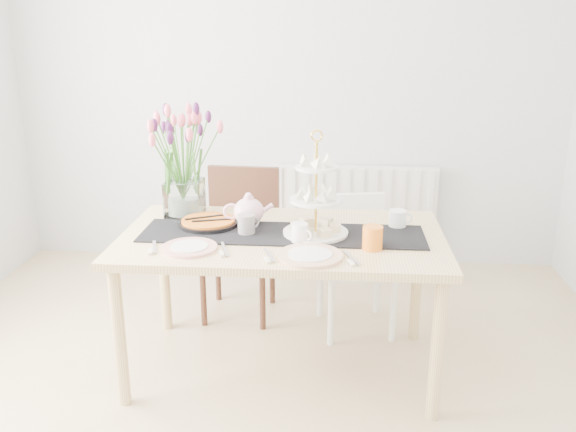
# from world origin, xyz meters

# --- Properties ---
(room_shell) EXTENTS (4.50, 4.50, 4.50)m
(room_shell) POSITION_xyz_m (0.00, 0.00, 1.30)
(room_shell) COLOR tan
(room_shell) RESTS_ON ground
(radiator) EXTENTS (1.20, 0.08, 0.60)m
(radiator) POSITION_xyz_m (0.50, 2.19, 0.45)
(radiator) COLOR white
(radiator) RESTS_ON room_shell
(dining_table) EXTENTS (1.60, 0.90, 0.75)m
(dining_table) POSITION_xyz_m (0.10, 0.67, 0.67)
(dining_table) COLOR tan
(dining_table) RESTS_ON ground
(chair_brown) EXTENTS (0.47, 0.47, 0.90)m
(chair_brown) POSITION_xyz_m (-0.22, 1.36, 0.53)
(chair_brown) COLOR #3B1F15
(chair_brown) RESTS_ON ground
(chair_white) EXTENTS (0.46, 0.46, 0.79)m
(chair_white) POSITION_xyz_m (0.48, 1.22, 0.45)
(chair_white) COLOR white
(chair_white) RESTS_ON ground
(table_runner) EXTENTS (1.40, 0.35, 0.01)m
(table_runner) POSITION_xyz_m (0.10, 0.67, 0.75)
(table_runner) COLOR black
(table_runner) RESTS_ON dining_table
(tulip_vase) EXTENTS (0.69, 0.69, 0.60)m
(tulip_vase) POSITION_xyz_m (-0.46, 0.96, 1.13)
(tulip_vase) COLOR silver
(tulip_vase) RESTS_ON dining_table
(cake_stand) EXTENTS (0.32, 0.32, 0.47)m
(cake_stand) POSITION_xyz_m (0.27, 0.67, 0.89)
(cake_stand) COLOR gold
(cake_stand) RESTS_ON dining_table
(teapot) EXTENTS (0.28, 0.24, 0.16)m
(teapot) POSITION_xyz_m (-0.08, 0.79, 0.83)
(teapot) COLOR silver
(teapot) RESTS_ON dining_table
(cream_jug) EXTENTS (0.10, 0.10, 0.09)m
(cream_jug) POSITION_xyz_m (0.68, 0.83, 0.80)
(cream_jug) COLOR white
(cream_jug) RESTS_ON dining_table
(tart_tin) EXTENTS (0.31, 0.31, 0.04)m
(tart_tin) POSITION_xyz_m (-0.29, 0.77, 0.77)
(tart_tin) COLOR black
(tart_tin) RESTS_ON dining_table
(mug_grey) EXTENTS (0.12, 0.12, 0.10)m
(mug_grey) POSITION_xyz_m (-0.07, 0.66, 0.80)
(mug_grey) COLOR gray
(mug_grey) RESTS_ON dining_table
(mug_white) EXTENTS (0.11, 0.11, 0.10)m
(mug_white) POSITION_xyz_m (0.20, 0.56, 0.80)
(mug_white) COLOR white
(mug_white) RESTS_ON dining_table
(mug_orange) EXTENTS (0.13, 0.13, 0.11)m
(mug_orange) POSITION_xyz_m (0.54, 0.50, 0.81)
(mug_orange) COLOR orange
(mug_orange) RESTS_ON dining_table
(plate_left) EXTENTS (0.33, 0.33, 0.01)m
(plate_left) POSITION_xyz_m (-0.31, 0.43, 0.76)
(plate_left) COLOR white
(plate_left) RESTS_ON dining_table
(plate_right) EXTENTS (0.39, 0.39, 0.02)m
(plate_right) POSITION_xyz_m (0.25, 0.38, 0.76)
(plate_right) COLOR white
(plate_right) RESTS_ON dining_table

